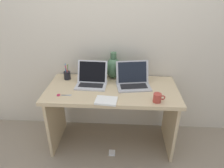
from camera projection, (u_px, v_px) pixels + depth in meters
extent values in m
plane|color=gray|center=(112.00, 142.00, 2.51)|extent=(6.00, 6.00, 0.00)
cube|color=beige|center=(114.00, 37.00, 2.30)|extent=(4.40, 0.04, 2.40)
cube|color=#D1B78C|center=(112.00, 90.00, 2.18)|extent=(1.39, 0.67, 0.04)
cube|color=#D1B78C|center=(56.00, 116.00, 2.38)|extent=(0.03, 0.57, 0.71)
cube|color=#D1B78C|center=(170.00, 120.00, 2.31)|extent=(0.03, 0.57, 0.71)
cube|color=silver|center=(91.00, 85.00, 2.22)|extent=(0.34, 0.27, 0.01)
cube|color=black|center=(91.00, 84.00, 2.22)|extent=(0.27, 0.16, 0.00)
cube|color=silver|center=(92.00, 72.00, 2.23)|extent=(0.33, 0.12, 0.23)
cube|color=black|center=(92.00, 72.00, 2.23)|extent=(0.29, 0.11, 0.21)
cube|color=#B2B2B7|center=(133.00, 86.00, 2.20)|extent=(0.39, 0.31, 0.01)
cube|color=black|center=(133.00, 85.00, 2.19)|extent=(0.30, 0.20, 0.00)
cube|color=#B2B2B7|center=(132.00, 72.00, 2.22)|extent=(0.36, 0.15, 0.24)
cube|color=black|center=(132.00, 72.00, 2.22)|extent=(0.32, 0.13, 0.21)
ellipsoid|color=#47704C|center=(113.00, 68.00, 2.36)|extent=(0.18, 0.18, 0.24)
cylinder|color=#47704C|center=(113.00, 56.00, 2.29)|extent=(0.07, 0.07, 0.08)
cube|color=white|center=(106.00, 101.00, 1.93)|extent=(0.22, 0.17, 0.02)
cylinder|color=#B23D33|center=(157.00, 98.00, 1.91)|extent=(0.08, 0.08, 0.09)
torus|color=#B23D33|center=(163.00, 98.00, 1.90)|extent=(0.05, 0.01, 0.05)
cylinder|color=black|center=(67.00, 75.00, 2.35)|extent=(0.08, 0.08, 0.09)
cylinder|color=#338CBF|center=(66.00, 70.00, 2.33)|extent=(0.01, 0.01, 0.16)
cylinder|color=orange|center=(68.00, 71.00, 2.34)|extent=(0.01, 0.01, 0.14)
cylinder|color=#4CA566|center=(68.00, 70.00, 2.34)|extent=(0.04, 0.02, 0.16)
cylinder|color=#D83359|center=(67.00, 71.00, 2.32)|extent=(0.03, 0.02, 0.15)
cube|color=#B7B7BC|center=(67.00, 95.00, 2.04)|extent=(0.10, 0.03, 0.00)
cube|color=#B7B7BC|center=(66.00, 95.00, 2.03)|extent=(0.10, 0.01, 0.00)
torus|color=#D83359|center=(58.00, 95.00, 2.03)|extent=(0.03, 0.04, 0.01)
torus|color=#D83359|center=(59.00, 95.00, 2.04)|extent=(0.03, 0.03, 0.01)
cube|color=white|center=(112.00, 153.00, 2.33)|extent=(0.07, 0.07, 0.03)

